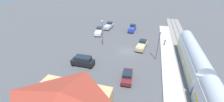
# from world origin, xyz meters

# --- Properties ---
(ground_plane) EXTENTS (200.00, 200.00, 0.00)m
(ground_plane) POSITION_xyz_m (0.00, 0.00, 0.00)
(ground_plane) COLOR #4C4C4F
(railway_track) EXTENTS (4.80, 70.00, 0.30)m
(railway_track) POSITION_xyz_m (-14.00, 0.00, 0.09)
(railway_track) COLOR gray
(railway_track) RESTS_ON ground
(platform) EXTENTS (3.20, 46.00, 0.30)m
(platform) POSITION_xyz_m (-10.00, 0.00, 0.15)
(platform) COLOR #B7B2A8
(platform) RESTS_ON ground
(pedestrian_on_platform) EXTENTS (0.36, 0.36, 1.71)m
(pedestrian_on_platform) POSITION_xyz_m (-9.37, -5.78, 1.28)
(pedestrian_on_platform) COLOR #23284C
(pedestrian_on_platform) RESTS_ON platform
(pickup_blue) EXTENTS (2.25, 5.50, 2.14)m
(pickup_blue) POSITION_xyz_m (0.96, -15.14, 1.03)
(pickup_blue) COLOR #283D9E
(pickup_blue) RESTS_ON ground
(sedan_maroon) EXTENTS (2.20, 4.63, 1.74)m
(sedan_maroon) POSITION_xyz_m (-2.06, 11.12, 0.88)
(sedan_maroon) COLOR maroon
(sedan_maroon) RESTS_ON ground
(pickup_silver) EXTENTS (2.34, 5.53, 2.14)m
(pickup_silver) POSITION_xyz_m (9.64, -15.57, 1.03)
(pickup_silver) COLOR silver
(pickup_silver) RESTS_ON ground
(pickup_tan) EXTENTS (2.74, 5.63, 2.14)m
(pickup_tan) POSITION_xyz_m (-3.48, -2.43, 1.03)
(pickup_tan) COLOR #C6B284
(pickup_tan) RESTS_ON ground
(suv_black) EXTENTS (4.91, 2.43, 2.22)m
(suv_black) POSITION_xyz_m (7.95, 8.97, 1.15)
(suv_black) COLOR black
(suv_black) RESTS_ON ground
(pickup_white) EXTENTS (2.90, 5.66, 2.14)m
(pickup_white) POSITION_xyz_m (11.09, -9.16, 1.03)
(pickup_white) COLOR white
(pickup_white) RESTS_ON ground
(light_pole_near_platform) EXTENTS (0.44, 0.44, 7.03)m
(light_pole_near_platform) POSITION_xyz_m (-7.20, 2.10, 4.48)
(light_pole_near_platform) COLOR #515156
(light_pole_near_platform) RESTS_ON ground
(light_pole_lot_center) EXTENTS (0.44, 0.44, 7.07)m
(light_pole_lot_center) POSITION_xyz_m (7.18, -1.75, 4.51)
(light_pole_lot_center) COLOR #515156
(light_pole_lot_center) RESTS_ON ground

